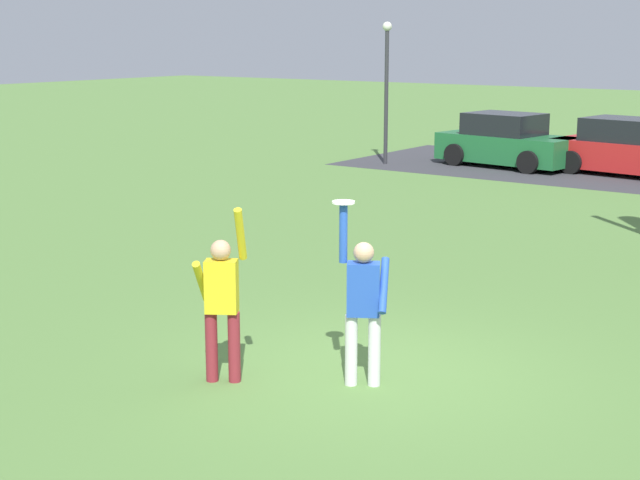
% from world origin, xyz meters
% --- Properties ---
extents(ground_plane, '(120.00, 120.00, 0.00)m').
position_xyz_m(ground_plane, '(0.00, 0.00, 0.00)').
color(ground_plane, '#567F3D').
extents(person_catcher, '(0.58, 0.53, 2.08)m').
position_xyz_m(person_catcher, '(0.10, -0.40, 0.98)').
color(person_catcher, silver).
rests_on(person_catcher, ground_plane).
extents(person_defender, '(0.65, 0.62, 2.04)m').
position_xyz_m(person_defender, '(-1.26, -1.22, 0.98)').
color(person_defender, maroon).
rests_on(person_defender, ground_plane).
extents(frisbee_disc, '(0.25, 0.25, 0.02)m').
position_xyz_m(frisbee_disc, '(-0.09, -0.52, 2.09)').
color(frisbee_disc, white).
rests_on(frisbee_disc, person_catcher).
extents(parked_car_green, '(4.31, 2.46, 1.59)m').
position_xyz_m(parked_car_green, '(-6.32, 17.39, 0.73)').
color(parked_car_green, '#1E6633').
rests_on(parked_car_green, ground_plane).
extents(parked_car_red, '(4.31, 2.46, 1.59)m').
position_xyz_m(parked_car_red, '(-2.80, 17.74, 0.73)').
color(parked_car_red, red).
rests_on(parked_car_red, ground_plane).
extents(lamppost_by_lot, '(0.28, 0.28, 4.26)m').
position_xyz_m(lamppost_by_lot, '(-9.57, 15.75, 2.59)').
color(lamppost_by_lot, '#2D2D33').
rests_on(lamppost_by_lot, ground_plane).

